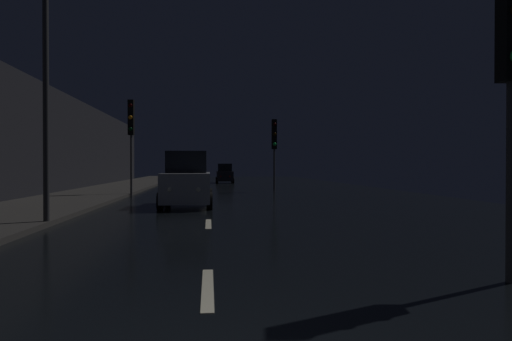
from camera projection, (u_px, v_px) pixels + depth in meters
name	position (u px, v px, depth m)	size (l,w,h in m)	color
ground	(209.00, 194.00, 27.74)	(25.35, 84.00, 0.02)	black
sidewalk_left	(96.00, 193.00, 27.09)	(4.40, 84.00, 0.15)	#33302D
building_facade_left	(25.00, 138.00, 23.32)	(0.80, 63.00, 6.07)	black
lane_centerline	(209.00, 202.00, 21.09)	(0.16, 30.29, 0.01)	beige
traffic_light_near_right	(512.00, 39.00, 6.61)	(0.34, 0.47, 4.75)	#38383A
traffic_light_far_left	(131.00, 126.00, 25.34)	(0.32, 0.47, 5.21)	#38383A
traffic_light_far_right	(274.00, 139.00, 30.03)	(0.31, 0.46, 4.62)	#38383A
streetlamp_overhead	(62.00, 34.00, 12.72)	(1.70, 0.44, 8.00)	#2D2D30
car_approaching_headlights	(187.00, 181.00, 19.07)	(2.05, 4.44, 2.24)	#A5A8AD
car_distant_taillights	(225.00, 174.00, 44.96)	(1.70, 3.67, 1.85)	black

